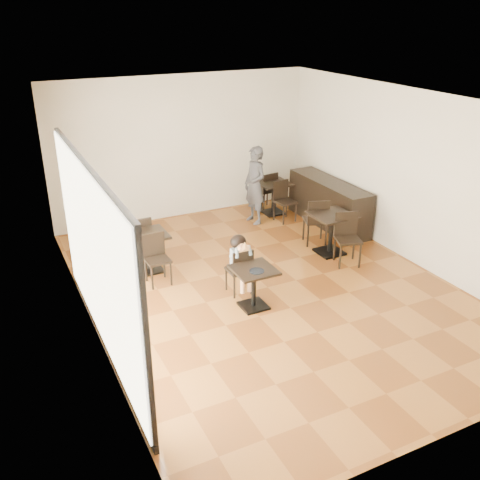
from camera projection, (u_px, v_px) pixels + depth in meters
floor at (268, 287)px, 9.37m from camera, size 6.00×8.00×0.01m
ceiling at (272, 102)px, 8.08m from camera, size 6.00×8.00×0.01m
wall_back at (183, 147)px, 12.01m from camera, size 6.00×0.01×3.20m
wall_front at (461, 320)px, 5.44m from camera, size 6.00×0.01×3.20m
wall_left at (83, 233)px, 7.51m from camera, size 0.01×8.00×3.20m
wall_right at (410, 177)px, 9.94m from camera, size 0.01×8.00×3.20m
storefront_window at (95, 259)px, 7.19m from camera, size 0.04×4.50×2.60m
child_table at (254, 288)px, 8.63m from camera, size 0.66×0.66×0.70m
child_chair at (239, 270)px, 9.05m from camera, size 0.38×0.38×0.84m
child at (239, 265)px, 9.01m from camera, size 0.38×0.53×1.05m
plate at (257, 271)px, 8.40m from camera, size 0.24×0.24×0.01m
pizza_slice at (244, 248)px, 8.70m from camera, size 0.24×0.19×0.06m
adult_patron at (255, 185)px, 11.84m from camera, size 0.50×0.68×1.75m
cafe_table_mid at (331, 234)px, 10.51m from camera, size 0.99×0.99×0.82m
cafe_table_left at (148, 252)px, 9.82m from camera, size 0.72×0.72×0.75m
cafe_table_back at (273, 198)px, 12.55m from camera, size 0.81×0.81×0.76m
chair_mid_a at (315, 221)px, 10.93m from camera, size 0.57×0.57×0.99m
chair_mid_b at (348, 240)px, 10.02m from camera, size 0.57×0.57×0.99m
chair_left_a at (139, 238)px, 10.24m from camera, size 0.41×0.41×0.90m
chair_left_b at (158, 260)px, 9.33m from camera, size 0.41×0.41×0.90m
chair_back_a at (266, 190)px, 12.82m from camera, size 0.46×0.46×0.92m
chair_back_b at (285, 202)px, 12.07m from camera, size 0.46×0.46×0.92m
service_counter at (329, 203)px, 11.88m from camera, size 0.60×2.40×1.00m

